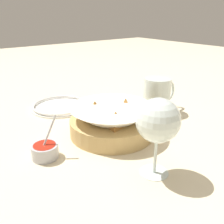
{
  "coord_description": "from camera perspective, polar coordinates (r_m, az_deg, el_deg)",
  "views": [
    {
      "loc": [
        -0.43,
        -0.53,
        0.33
      ],
      "look_at": [
        -0.03,
        -0.02,
        0.07
      ],
      "focal_mm": 40.0,
      "sensor_mm": 36.0,
      "label": 1
    }
  ],
  "objects": [
    {
      "name": "sauce_cup",
      "position": [
        0.63,
        -15.06,
        -8.47
      ],
      "size": [
        0.07,
        0.06,
        0.1
      ],
      "color": "#B7B7BC",
      "rests_on": "ground_plane"
    },
    {
      "name": "food_basket",
      "position": [
        0.71,
        -0.01,
        -2.17
      ],
      "size": [
        0.24,
        0.24,
        0.1
      ],
      "color": "tan",
      "rests_on": "ground_plane"
    },
    {
      "name": "side_plate",
      "position": [
        0.93,
        -11.71,
        1.42
      ],
      "size": [
        0.21,
        0.21,
        0.01
      ],
      "color": "white",
      "rests_on": "ground_plane"
    },
    {
      "name": "beer_mug",
      "position": [
        0.88,
        10.28,
        3.55
      ],
      "size": [
        0.14,
        0.09,
        0.12
      ],
      "color": "silver",
      "rests_on": "ground_plane"
    },
    {
      "name": "wine_glass",
      "position": [
        0.51,
        10.43,
        -2.35
      ],
      "size": [
        0.09,
        0.09,
        0.17
      ],
      "color": "silver",
      "rests_on": "ground_plane"
    },
    {
      "name": "ground_plane",
      "position": [
        0.76,
        0.77,
        -3.6
      ],
      "size": [
        4.0,
        4.0,
        0.0
      ],
      "primitive_type": "plane",
      "color": "beige"
    }
  ]
}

